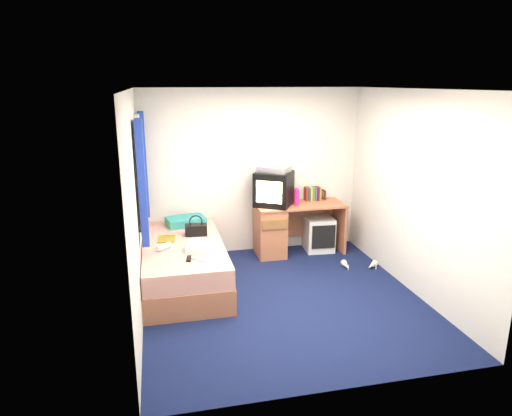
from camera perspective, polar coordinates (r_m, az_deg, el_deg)
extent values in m
plane|color=#0C1438|center=(5.50, 3.32, -11.23)|extent=(3.40, 3.40, 0.00)
plane|color=white|center=(4.92, 3.76, 14.61)|extent=(3.40, 3.40, 0.00)
plane|color=silver|center=(6.69, -0.50, 4.53)|extent=(3.20, 0.00, 3.20)
plane|color=silver|center=(3.55, 11.13, -5.81)|extent=(3.20, 0.00, 3.20)
plane|color=silver|center=(4.89, -14.79, -0.11)|extent=(0.00, 3.40, 3.40)
plane|color=silver|center=(5.72, 19.13, 1.78)|extent=(0.00, 3.40, 3.40)
cube|color=#B8704D|center=(5.90, -8.99, -7.88)|extent=(1.00, 2.00, 0.30)
cube|color=#925E35|center=(5.58, -3.52, -9.02)|extent=(0.02, 0.70, 0.18)
cube|color=white|center=(5.80, -9.10, -5.43)|extent=(0.98, 1.98, 0.24)
cube|color=#1A58AB|center=(6.44, -8.77, -1.63)|extent=(0.58, 0.43, 0.11)
cube|color=#B8704D|center=(6.70, 5.51, 0.38)|extent=(1.30, 0.55, 0.03)
cube|color=#B8704D|center=(6.68, 1.75, -2.94)|extent=(0.40, 0.52, 0.72)
cube|color=#B8704D|center=(7.02, 10.34, -2.29)|extent=(0.04, 0.52, 0.72)
cube|color=#B8704D|center=(7.08, 6.76, -1.21)|extent=(0.78, 0.03, 0.55)
cube|color=silver|center=(6.96, 7.83, -3.21)|extent=(0.44, 0.44, 0.51)
cube|color=black|center=(6.54, 2.24, 2.43)|extent=(0.66, 0.65, 0.49)
cube|color=#FBFFA1|center=(6.33, 1.64, 1.99)|extent=(0.32, 0.21, 0.30)
cube|color=#BCBCBE|center=(6.48, 2.27, 4.89)|extent=(0.53, 0.50, 0.08)
cube|color=maroon|center=(6.88, 6.26, 1.76)|extent=(0.03, 0.13, 0.20)
cube|color=navy|center=(6.89, 6.54, 1.77)|extent=(0.03, 0.13, 0.20)
cube|color=gold|center=(6.90, 6.81, 1.79)|extent=(0.03, 0.13, 0.20)
cube|color=#337F33|center=(6.91, 7.09, 1.80)|extent=(0.03, 0.13, 0.20)
cube|color=#7F337F|center=(6.93, 7.36, 1.82)|extent=(0.03, 0.13, 0.20)
cube|color=#262626|center=(6.94, 7.63, 1.83)|extent=(0.03, 0.13, 0.20)
cube|color=#B26633|center=(6.95, 7.91, 1.84)|extent=(0.03, 0.13, 0.20)
cube|color=black|center=(7.01, 8.45, 1.69)|extent=(0.03, 0.12, 0.14)
cylinder|color=#EC2183|center=(6.58, 5.08, 1.31)|extent=(0.08, 0.08, 0.23)
cylinder|color=silver|center=(6.72, 4.02, 1.41)|extent=(0.05, 0.05, 0.18)
cube|color=black|center=(6.00, -7.49, -2.72)|extent=(0.30, 0.18, 0.14)
torus|color=black|center=(5.97, -7.53, -1.71)|extent=(0.18, 0.03, 0.18)
cube|color=white|center=(5.45, -6.91, -4.81)|extent=(0.38, 0.35, 0.10)
cube|color=yellow|center=(5.91, -11.11, -3.80)|extent=(0.24, 0.30, 0.01)
cylinder|color=silver|center=(5.57, -11.47, -4.76)|extent=(0.19, 0.19, 0.07)
cube|color=yellow|center=(5.20, -7.21, -6.37)|extent=(0.20, 0.20, 0.01)
cube|color=black|center=(5.22, -8.38, -6.28)|extent=(0.07, 0.17, 0.02)
cube|color=silver|center=(5.72, -14.49, 4.70)|extent=(0.02, 0.90, 1.10)
cube|color=white|center=(5.64, -14.80, 10.59)|extent=(0.06, 1.06, 0.08)
cube|color=white|center=(5.85, -14.01, -0.98)|extent=(0.06, 1.06, 0.08)
cube|color=navy|center=(5.15, -14.06, 2.99)|extent=(0.08, 0.24, 1.40)
cube|color=navy|center=(6.30, -13.87, 5.25)|extent=(0.08, 0.24, 1.40)
cone|color=silver|center=(6.42, 11.21, -7.08)|extent=(0.11, 0.23, 0.09)
cone|color=silver|center=(6.50, 14.26, -6.99)|extent=(0.23, 0.21, 0.09)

